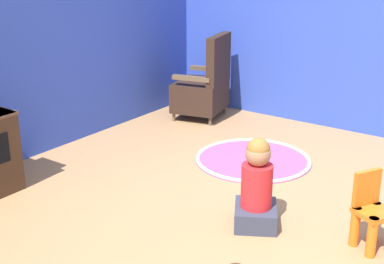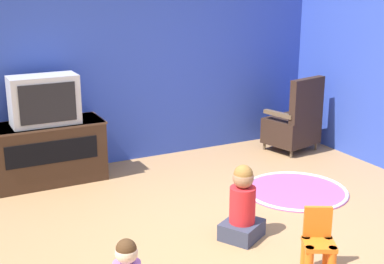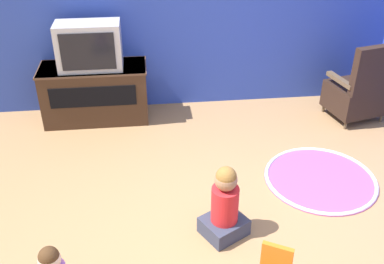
% 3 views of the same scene
% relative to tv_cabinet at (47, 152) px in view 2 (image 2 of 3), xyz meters
% --- Properties ---
extents(ground_plane, '(30.00, 30.00, 0.00)m').
position_rel_tv_cabinet_xyz_m(ground_plane, '(1.25, -2.24, -0.36)').
color(ground_plane, '#9E754C').
extents(wall_back, '(5.60, 0.12, 2.77)m').
position_rel_tv_cabinet_xyz_m(wall_back, '(1.05, 0.35, 1.03)').
color(wall_back, '#2D47B2').
rests_on(wall_back, ground_plane).
extents(tv_cabinet, '(1.27, 0.55, 0.69)m').
position_rel_tv_cabinet_xyz_m(tv_cabinet, '(0.00, 0.00, 0.00)').
color(tv_cabinet, '#382316').
rests_on(tv_cabinet, ground_plane).
extents(television, '(0.73, 0.37, 0.54)m').
position_rel_tv_cabinet_xyz_m(television, '(-0.00, -0.05, 0.61)').
color(television, '#B7B7BC').
rests_on(television, tv_cabinet).
extents(black_armchair, '(0.73, 0.68, 1.02)m').
position_rel_tv_cabinet_xyz_m(black_armchair, '(3.19, -0.36, 0.02)').
color(black_armchair, brown).
rests_on(black_armchair, ground_plane).
extents(yellow_kid_chair, '(0.32, 0.32, 0.54)m').
position_rel_tv_cabinet_xyz_m(yellow_kid_chair, '(1.41, -2.98, -0.13)').
color(yellow_kid_chair, orange).
rests_on(yellow_kid_chair, ground_plane).
extents(play_mat, '(1.13, 1.13, 0.04)m').
position_rel_tv_cabinet_xyz_m(play_mat, '(2.33, -1.54, -0.35)').
color(play_mat, '#A54C8C').
rests_on(play_mat, ground_plane).
extents(child_watching_center, '(0.46, 0.44, 0.69)m').
position_rel_tv_cabinet_xyz_m(child_watching_center, '(1.22, -2.19, -0.06)').
color(child_watching_center, '#33384C').
rests_on(child_watching_center, ground_plane).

